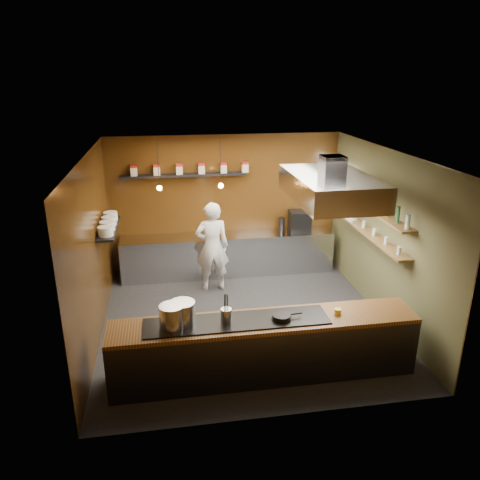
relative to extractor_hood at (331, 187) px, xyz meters
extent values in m
plane|color=#232326|center=(-1.30, 0.40, -2.51)|extent=(5.00, 5.00, 0.00)
plane|color=#351D09|center=(-1.30, 2.90, -1.01)|extent=(5.00, 0.00, 5.00)
plane|color=#351D09|center=(-3.80, 0.40, -1.01)|extent=(0.00, 5.00, 5.00)
plane|color=brown|center=(1.20, 0.40, -1.01)|extent=(0.00, 5.00, 5.00)
plane|color=silver|center=(-1.30, 0.40, 0.49)|extent=(5.00, 5.00, 0.00)
plane|color=white|center=(1.15, 2.10, -0.61)|extent=(0.00, 1.00, 1.00)
cube|color=silver|center=(-1.30, 2.57, -2.06)|extent=(4.60, 0.65, 0.90)
cube|color=#38383D|center=(-1.30, -1.20, -2.08)|extent=(4.40, 0.70, 0.86)
cube|color=brown|center=(-1.30, -1.20, -1.62)|extent=(4.40, 0.72, 0.06)
cube|color=black|center=(-1.70, -1.20, -1.58)|extent=(2.60, 0.55, 0.02)
cube|color=black|center=(-2.20, 2.76, -0.31)|extent=(2.60, 0.26, 0.04)
cube|color=black|center=(-3.64, 1.40, -0.96)|extent=(0.30, 1.40, 0.04)
cube|color=brown|center=(1.04, 0.70, -0.59)|extent=(0.26, 2.80, 0.04)
cube|color=brown|center=(1.04, 0.70, -1.06)|extent=(0.26, 2.80, 0.04)
cube|color=#38383D|center=(0.00, 0.00, 0.34)|extent=(0.35, 0.35, 0.30)
cube|color=silver|center=(0.00, 0.00, -0.01)|extent=(1.20, 2.00, 0.40)
cube|color=white|center=(0.00, 0.00, -0.22)|extent=(1.00, 1.80, 0.02)
cylinder|color=black|center=(-2.70, 2.10, 0.04)|extent=(0.01, 0.01, 0.90)
sphere|color=orange|center=(-2.70, 2.10, -0.41)|extent=(0.10, 0.10, 0.10)
cylinder|color=black|center=(-1.50, 2.10, 0.04)|extent=(0.01, 0.01, 0.90)
sphere|color=orange|center=(-1.50, 2.10, -0.41)|extent=(0.10, 0.10, 0.10)
cube|color=beige|center=(-3.20, 2.76, -0.20)|extent=(0.13, 0.13, 0.17)
cube|color=#9E1D13|center=(-3.20, 2.76, -0.09)|extent=(0.13, 0.13, 0.05)
cube|color=beige|center=(-2.74, 2.76, -0.20)|extent=(0.13, 0.13, 0.17)
cube|color=#9E1D13|center=(-2.74, 2.76, -0.09)|extent=(0.13, 0.13, 0.05)
cube|color=beige|center=(-2.28, 2.76, -0.20)|extent=(0.13, 0.13, 0.17)
cube|color=#9E1D13|center=(-2.28, 2.76, -0.09)|extent=(0.13, 0.13, 0.05)
cube|color=beige|center=(-1.82, 2.76, -0.20)|extent=(0.13, 0.13, 0.17)
cube|color=#9E1D13|center=(-1.82, 2.76, -0.09)|extent=(0.14, 0.13, 0.05)
cube|color=beige|center=(-1.36, 2.76, -0.20)|extent=(0.13, 0.13, 0.17)
cube|color=#9E1D13|center=(-1.36, 2.76, -0.09)|extent=(0.14, 0.13, 0.05)
cube|color=beige|center=(-0.90, 2.76, -0.20)|extent=(0.13, 0.13, 0.17)
cube|color=#9E1D13|center=(-0.90, 2.76, -0.09)|extent=(0.14, 0.13, 0.05)
cylinder|color=white|center=(-3.64, 0.95, -0.86)|extent=(0.26, 0.26, 0.16)
cylinder|color=white|center=(-3.64, 1.25, -0.86)|extent=(0.26, 0.26, 0.16)
cylinder|color=white|center=(-3.64, 1.55, -0.86)|extent=(0.26, 0.26, 0.16)
cylinder|color=white|center=(-3.64, 1.85, -0.86)|extent=(0.26, 0.26, 0.16)
cylinder|color=silver|center=(1.04, -0.60, -0.45)|extent=(0.06, 0.06, 0.24)
cylinder|color=#2D5933|center=(1.04, -0.28, -0.45)|extent=(0.06, 0.06, 0.24)
cylinder|color=#8C601E|center=(1.04, 0.05, -0.45)|extent=(0.06, 0.06, 0.24)
cylinder|color=silver|center=(1.04, 0.38, -0.45)|extent=(0.06, 0.06, 0.24)
cylinder|color=#2D5933|center=(1.04, 0.70, -0.45)|extent=(0.06, 0.06, 0.24)
cylinder|color=#8C601E|center=(1.04, 1.02, -0.45)|extent=(0.06, 0.06, 0.24)
cylinder|color=silver|center=(1.04, 1.35, -0.45)|extent=(0.06, 0.06, 0.24)
cylinder|color=#2D5933|center=(1.04, 1.67, -0.45)|extent=(0.06, 0.06, 0.24)
cylinder|color=#8C601E|center=(1.04, 2.00, -0.45)|extent=(0.06, 0.06, 0.24)
cylinder|color=silver|center=(1.04, -0.45, -0.97)|extent=(0.07, 0.07, 0.13)
cylinder|color=silver|center=(1.04, 0.01, -0.97)|extent=(0.07, 0.07, 0.13)
cylinder|color=silver|center=(1.04, 0.47, -0.97)|extent=(0.07, 0.07, 0.13)
cylinder|color=silver|center=(1.04, 0.93, -0.97)|extent=(0.07, 0.07, 0.13)
cylinder|color=silver|center=(1.04, 1.39, -0.97)|extent=(0.07, 0.07, 0.13)
cylinder|color=silver|center=(1.04, 1.85, -0.97)|extent=(0.07, 0.07, 0.13)
cylinder|color=#B2B4B9|center=(-2.59, -1.24, -1.40)|extent=(0.38, 0.38, 0.34)
cylinder|color=#B5B8BD|center=(-2.45, -1.16, -1.40)|extent=(0.41, 0.41, 0.33)
cylinder|color=#B3B6BA|center=(-1.85, -1.21, -1.46)|extent=(0.18, 0.18, 0.20)
cylinder|color=black|center=(-1.07, -1.26, -1.55)|extent=(0.28, 0.28, 0.03)
cylinder|color=black|center=(-1.07, -1.26, -1.51)|extent=(0.26, 0.26, 0.03)
cylinder|color=black|center=(-0.86, -1.23, -1.51)|extent=(0.18, 0.04, 0.02)
cylinder|color=yellow|center=(-0.23, -1.22, -1.54)|extent=(0.11, 0.11, 0.09)
cube|color=black|center=(0.30, 2.60, -1.38)|extent=(0.48, 0.45, 0.45)
imported|color=silver|center=(-1.73, 1.82, -1.58)|extent=(0.68, 0.45, 1.84)
camera|label=1|loc=(-2.59, -6.90, 1.71)|focal=35.00mm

